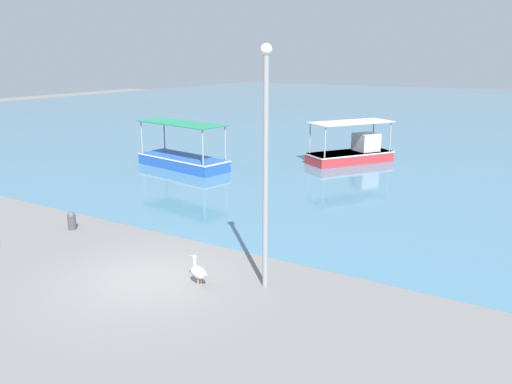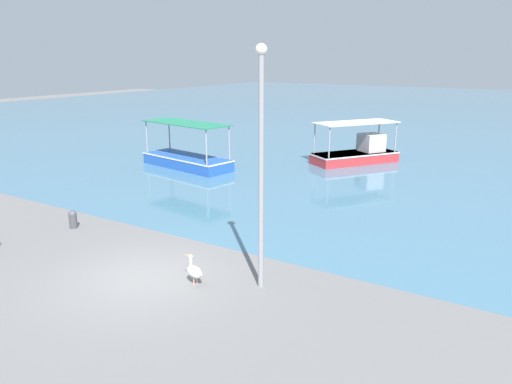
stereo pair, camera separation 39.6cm
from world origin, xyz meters
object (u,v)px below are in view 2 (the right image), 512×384
fishing_boat_far_left (358,152)px  mooring_bollard (73,219)px  pelican (194,271)px  fishing_boat_near_left (187,158)px  lamp_post (261,158)px

fishing_boat_far_left → mooring_bollard: size_ratio=7.92×
pelican → mooring_bollard: pelican is taller
fishing_boat_far_left → pelican: bearing=-83.0°
fishing_boat_near_left → mooring_bollard: fishing_boat_near_left is taller
pelican → lamp_post: 3.56m
fishing_boat_near_left → pelican: (9.59, -11.22, -0.11)m
fishing_boat_near_left → mooring_bollard: (3.07, -9.96, -0.15)m
fishing_boat_near_left → mooring_bollard: size_ratio=8.84×
fishing_boat_far_left → lamp_post: (3.69, -16.59, 2.87)m
fishing_boat_near_left → lamp_post: size_ratio=0.93×
pelican → lamp_post: (1.56, 0.83, 3.09)m
pelican → lamp_post: bearing=28.1°
lamp_post → fishing_boat_near_left: bearing=137.0°
fishing_boat_far_left → fishing_boat_near_left: bearing=-140.2°
pelican → lamp_post: lamp_post is taller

